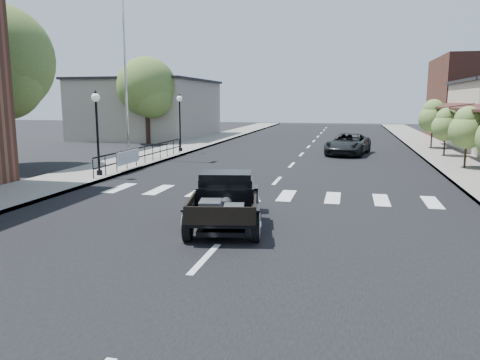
# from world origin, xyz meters

# --- Properties ---
(ground) EXTENTS (120.00, 120.00, 0.00)m
(ground) POSITION_xyz_m (0.00, 0.00, 0.00)
(ground) COLOR black
(ground) RESTS_ON ground
(road) EXTENTS (14.00, 80.00, 0.02)m
(road) POSITION_xyz_m (0.00, 15.00, 0.01)
(road) COLOR black
(road) RESTS_ON ground
(road_markings) EXTENTS (12.00, 60.00, 0.06)m
(road_markings) POSITION_xyz_m (0.00, 10.00, 0.00)
(road_markings) COLOR silver
(road_markings) RESTS_ON ground
(sidewalk_left) EXTENTS (3.00, 80.00, 0.15)m
(sidewalk_left) POSITION_xyz_m (-8.50, 15.00, 0.07)
(sidewalk_left) COLOR gray
(sidewalk_left) RESTS_ON ground
(sidewalk_right) EXTENTS (3.00, 80.00, 0.15)m
(sidewalk_right) POSITION_xyz_m (8.50, 15.00, 0.07)
(sidewalk_right) COLOR gray
(sidewalk_right) RESTS_ON ground
(low_building_left) EXTENTS (10.00, 12.00, 5.00)m
(low_building_left) POSITION_xyz_m (-15.00, 28.00, 2.50)
(low_building_left) COLOR gray
(low_building_left) RESTS_ON ground
(railing) EXTENTS (0.08, 10.00, 1.00)m
(railing) POSITION_xyz_m (-7.30, 10.00, 0.65)
(railing) COLOR black
(railing) RESTS_ON sidewalk_left
(banner) EXTENTS (0.04, 2.20, 0.60)m
(banner) POSITION_xyz_m (-7.22, 8.00, 0.45)
(banner) COLOR silver
(banner) RESTS_ON sidewalk_left
(lamp_post_b) EXTENTS (0.36, 0.36, 3.61)m
(lamp_post_b) POSITION_xyz_m (-7.60, 6.00, 1.95)
(lamp_post_b) COLOR black
(lamp_post_b) RESTS_ON sidewalk_left
(lamp_post_c) EXTENTS (0.36, 0.36, 3.61)m
(lamp_post_c) POSITION_xyz_m (-7.60, 16.00, 1.95)
(lamp_post_c) COLOR black
(lamp_post_c) RESTS_ON sidewalk_left
(flagpole) EXTENTS (0.12, 0.12, 11.28)m
(flagpole) POSITION_xyz_m (-9.20, 12.00, 5.79)
(flagpole) COLOR silver
(flagpole) RESTS_ON sidewalk_left
(big_tree_far) EXTENTS (4.54, 4.54, 6.66)m
(big_tree_far) POSITION_xyz_m (-12.50, 22.00, 3.33)
(big_tree_far) COLOR #506A2D
(big_tree_far) RESTS_ON ground
(small_tree_c) EXTENTS (1.68, 1.68, 2.81)m
(small_tree_c) POSITION_xyz_m (8.30, 12.04, 1.55)
(small_tree_c) COLOR #5C7B38
(small_tree_c) RESTS_ON sidewalk_right
(small_tree_d) EXTENTS (1.60, 1.60, 2.67)m
(small_tree_d) POSITION_xyz_m (8.30, 17.21, 1.48)
(small_tree_d) COLOR #5C7B38
(small_tree_d) RESTS_ON sidewalk_right
(small_tree_e) EXTENTS (1.89, 1.89, 3.15)m
(small_tree_e) POSITION_xyz_m (8.30, 21.82, 1.72)
(small_tree_e) COLOR #5C7B38
(small_tree_e) RESTS_ON sidewalk_right
(hotrod_pickup) EXTENTS (2.74, 4.51, 1.46)m
(hotrod_pickup) POSITION_xyz_m (-0.28, -0.26, 0.73)
(hotrod_pickup) COLOR black
(hotrod_pickup) RESTS_ON ground
(second_car) EXTENTS (3.04, 5.07, 1.32)m
(second_car) POSITION_xyz_m (2.80, 17.58, 0.66)
(second_car) COLOR black
(second_car) RESTS_ON ground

